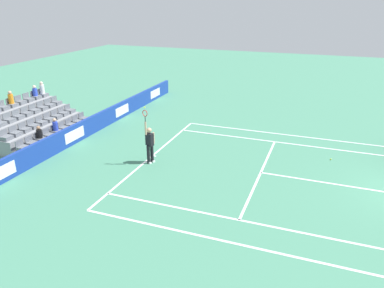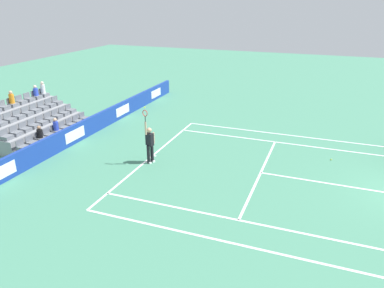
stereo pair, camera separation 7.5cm
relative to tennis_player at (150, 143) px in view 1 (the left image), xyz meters
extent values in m
cube|color=white|center=(-0.78, -0.28, -0.99)|extent=(10.97, 0.10, 0.01)
cube|color=white|center=(-0.78, 5.21, -0.99)|extent=(8.23, 0.10, 0.01)
cube|color=white|center=(-0.78, 8.41, -0.99)|extent=(0.10, 6.40, 0.01)
cube|color=white|center=(3.34, 5.67, -0.99)|extent=(0.10, 11.89, 0.01)
cube|color=white|center=(-4.89, 5.67, -0.99)|extent=(0.10, 11.89, 0.01)
cube|color=white|center=(4.71, 5.67, -0.99)|extent=(0.10, 11.89, 0.01)
cube|color=white|center=(-6.26, 5.67, -0.99)|extent=(0.10, 11.89, 0.01)
cube|color=white|center=(-0.78, -0.18, -0.99)|extent=(0.10, 0.20, 0.01)
cube|color=#193899|center=(-0.78, -5.05, -0.48)|extent=(24.91, 0.20, 1.03)
cube|color=white|center=(-10.74, -4.94, -0.48)|extent=(1.59, 0.01, 0.58)
cube|color=white|center=(-5.76, -4.94, -0.48)|extent=(1.59, 0.01, 0.58)
cube|color=white|center=(-0.78, -4.94, -0.48)|extent=(1.59, 0.01, 0.58)
cube|color=white|center=(4.20, -4.94, -0.48)|extent=(1.59, 0.01, 0.58)
cylinder|color=black|center=(-0.12, 0.04, -0.54)|extent=(0.16, 0.16, 0.90)
cylinder|color=black|center=(0.11, -0.04, -0.54)|extent=(0.16, 0.16, 0.90)
cube|color=white|center=(-0.12, 0.04, -0.95)|extent=(0.19, 0.28, 0.08)
cube|color=white|center=(0.11, -0.04, -0.95)|extent=(0.19, 0.28, 0.08)
cube|color=black|center=(-0.01, 0.00, 0.21)|extent=(0.32, 0.41, 0.60)
sphere|color=#D3A884|center=(-0.01, 0.00, 0.67)|extent=(0.24, 0.24, 0.24)
cylinder|color=#D3A884|center=(0.20, -0.07, 0.82)|extent=(0.09, 0.09, 0.62)
cylinder|color=#D3A884|center=(-0.20, 0.12, 0.23)|extent=(0.09, 0.09, 0.56)
cylinder|color=black|center=(0.20, -0.07, 1.27)|extent=(0.04, 0.04, 0.28)
torus|color=red|center=(0.20, -0.07, 1.55)|extent=(0.12, 0.30, 0.31)
sphere|color=#D1E533|center=(0.20, -0.07, 1.83)|extent=(0.07, 0.07, 0.07)
cube|color=gray|center=(-0.78, -6.12, -0.78)|extent=(5.58, 0.95, 0.42)
cube|color=slate|center=(-3.26, -6.12, -0.47)|extent=(0.48, 0.44, 0.20)
cube|color=slate|center=(-3.26, -6.32, -0.22)|extent=(0.48, 0.04, 0.30)
cube|color=slate|center=(-2.64, -6.12, -0.47)|extent=(0.48, 0.44, 0.20)
cube|color=slate|center=(-2.64, -6.32, -0.22)|extent=(0.48, 0.04, 0.30)
cube|color=slate|center=(-2.02, -6.12, -0.47)|extent=(0.48, 0.44, 0.20)
cube|color=slate|center=(-2.02, -6.32, -0.22)|extent=(0.48, 0.04, 0.30)
cube|color=slate|center=(-1.40, -6.12, -0.47)|extent=(0.48, 0.44, 0.20)
cube|color=slate|center=(-1.40, -6.32, -0.22)|extent=(0.48, 0.04, 0.30)
cube|color=slate|center=(-0.78, -6.12, -0.47)|extent=(0.48, 0.44, 0.20)
cube|color=slate|center=(-0.78, -6.32, -0.22)|extent=(0.48, 0.04, 0.30)
cube|color=slate|center=(-0.16, -6.12, -0.47)|extent=(0.48, 0.44, 0.20)
cube|color=slate|center=(-0.16, -6.32, -0.22)|extent=(0.48, 0.04, 0.30)
cube|color=slate|center=(0.46, -6.12, -0.47)|extent=(0.48, 0.44, 0.20)
cube|color=slate|center=(0.46, -6.32, -0.22)|extent=(0.48, 0.04, 0.30)
cube|color=slate|center=(1.08, -6.12, -0.47)|extent=(0.48, 0.44, 0.20)
cube|color=slate|center=(1.08, -6.32, -0.22)|extent=(0.48, 0.04, 0.30)
cube|color=slate|center=(1.70, -6.12, -0.47)|extent=(0.48, 0.44, 0.20)
cube|color=slate|center=(1.70, -6.32, -0.22)|extent=(0.48, 0.04, 0.30)
cube|color=gray|center=(-0.78, -7.07, -0.57)|extent=(5.58, 0.95, 0.84)
cube|color=slate|center=(-3.26, -7.07, -0.05)|extent=(0.48, 0.44, 0.20)
cube|color=slate|center=(-3.26, -7.27, 0.20)|extent=(0.48, 0.04, 0.30)
cube|color=slate|center=(-2.64, -7.07, -0.05)|extent=(0.48, 0.44, 0.20)
cube|color=slate|center=(-2.64, -7.27, 0.20)|extent=(0.48, 0.04, 0.30)
cube|color=slate|center=(-2.02, -7.07, -0.05)|extent=(0.48, 0.44, 0.20)
cube|color=slate|center=(-2.02, -7.27, 0.20)|extent=(0.48, 0.04, 0.30)
cube|color=slate|center=(-1.40, -7.07, -0.05)|extent=(0.48, 0.44, 0.20)
cube|color=slate|center=(-1.40, -7.27, 0.20)|extent=(0.48, 0.04, 0.30)
cube|color=slate|center=(-0.78, -7.07, -0.05)|extent=(0.48, 0.44, 0.20)
cube|color=slate|center=(-0.78, -7.27, 0.20)|extent=(0.48, 0.04, 0.30)
cube|color=slate|center=(-0.16, -7.07, -0.05)|extent=(0.48, 0.44, 0.20)
cube|color=slate|center=(-0.16, -7.27, 0.20)|extent=(0.48, 0.04, 0.30)
cube|color=slate|center=(0.46, -7.07, -0.05)|extent=(0.48, 0.44, 0.20)
cube|color=slate|center=(0.46, -7.27, 0.20)|extent=(0.48, 0.04, 0.30)
cube|color=slate|center=(1.08, -7.07, -0.05)|extent=(0.48, 0.44, 0.20)
cube|color=slate|center=(1.08, -7.27, 0.20)|extent=(0.48, 0.04, 0.30)
cube|color=slate|center=(1.70, -7.07, -0.05)|extent=(0.48, 0.44, 0.20)
cube|color=slate|center=(1.70, -7.27, 0.20)|extent=(0.48, 0.04, 0.30)
cube|color=gray|center=(-0.78, -8.02, -0.36)|extent=(5.58, 0.95, 1.26)
cube|color=slate|center=(-3.26, -8.02, 0.37)|extent=(0.48, 0.44, 0.20)
cube|color=slate|center=(-3.26, -8.22, 0.62)|extent=(0.48, 0.04, 0.30)
cube|color=slate|center=(-2.64, -8.02, 0.37)|extent=(0.48, 0.44, 0.20)
cube|color=slate|center=(-2.64, -8.22, 0.62)|extent=(0.48, 0.04, 0.30)
cube|color=slate|center=(-2.02, -8.02, 0.37)|extent=(0.48, 0.44, 0.20)
cube|color=slate|center=(-2.02, -8.22, 0.62)|extent=(0.48, 0.04, 0.30)
cube|color=slate|center=(-1.40, -8.02, 0.37)|extent=(0.48, 0.44, 0.20)
cube|color=slate|center=(-1.40, -8.22, 0.62)|extent=(0.48, 0.04, 0.30)
cube|color=slate|center=(-0.78, -8.02, 0.37)|extent=(0.48, 0.44, 0.20)
cube|color=slate|center=(-0.78, -8.22, 0.62)|extent=(0.48, 0.04, 0.30)
cube|color=slate|center=(-0.16, -8.02, 0.37)|extent=(0.48, 0.44, 0.20)
cube|color=slate|center=(-0.16, -8.22, 0.62)|extent=(0.48, 0.04, 0.30)
cube|color=slate|center=(0.46, -8.02, 0.37)|extent=(0.48, 0.44, 0.20)
cube|color=slate|center=(0.46, -8.22, 0.62)|extent=(0.48, 0.04, 0.30)
cube|color=slate|center=(1.08, -8.02, 0.37)|extent=(0.48, 0.44, 0.20)
cube|color=gray|center=(-0.78, -8.97, -0.15)|extent=(5.58, 0.95, 1.68)
cube|color=slate|center=(-3.26, -8.97, 0.79)|extent=(0.48, 0.44, 0.20)
cube|color=slate|center=(-3.26, -9.17, 1.04)|extent=(0.48, 0.04, 0.30)
cube|color=slate|center=(-2.64, -8.97, 0.79)|extent=(0.48, 0.44, 0.20)
cube|color=slate|center=(-2.64, -9.17, 1.04)|extent=(0.48, 0.04, 0.30)
cube|color=slate|center=(-2.02, -8.97, 0.79)|extent=(0.48, 0.44, 0.20)
cube|color=slate|center=(-2.02, -9.17, 1.04)|extent=(0.48, 0.04, 0.30)
cube|color=slate|center=(-1.40, -8.97, 0.79)|extent=(0.48, 0.44, 0.20)
cube|color=slate|center=(-1.40, -9.17, 1.04)|extent=(0.48, 0.04, 0.30)
cube|color=slate|center=(-0.78, -8.97, 0.79)|extent=(0.48, 0.44, 0.20)
cube|color=slate|center=(-0.78, -9.17, 1.04)|extent=(0.48, 0.04, 0.30)
cube|color=slate|center=(-0.16, -8.97, 0.79)|extent=(0.48, 0.44, 0.20)
cube|color=slate|center=(-0.16, -9.17, 1.04)|extent=(0.48, 0.04, 0.30)
cylinder|color=blue|center=(-0.78, -6.17, -0.12)|extent=(0.28, 0.28, 0.50)
sphere|color=#D3A884|center=(-0.78, -6.17, 0.23)|extent=(0.20, 0.20, 0.20)
cylinder|color=blue|center=(-2.64, -9.02, 1.11)|extent=(0.28, 0.28, 0.45)
sphere|color=beige|center=(-2.64, -9.02, 1.43)|extent=(0.20, 0.20, 0.20)
cylinder|color=black|center=(0.46, -6.17, -0.15)|extent=(0.28, 0.28, 0.45)
sphere|color=#9E7251|center=(0.46, -6.17, 0.18)|extent=(0.20, 0.20, 0.20)
cylinder|color=orange|center=(-0.78, -9.02, 1.15)|extent=(0.28, 0.28, 0.52)
sphere|color=#D3A884|center=(-0.78, -9.02, 1.51)|extent=(0.20, 0.20, 0.20)
cylinder|color=white|center=(-3.26, -9.02, 1.16)|extent=(0.28, 0.28, 0.55)
sphere|color=beige|center=(-3.26, -9.02, 1.53)|extent=(0.20, 0.20, 0.20)
sphere|color=#D1E533|center=(-3.40, 8.18, -0.96)|extent=(0.07, 0.07, 0.07)
camera|label=1|loc=(14.43, 7.56, 6.43)|focal=34.33mm
camera|label=2|loc=(14.40, 7.63, 6.43)|focal=34.33mm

